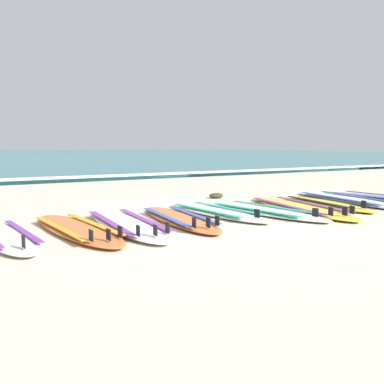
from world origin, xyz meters
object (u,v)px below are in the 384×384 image
(surfboard_8, at_px, (326,203))
(surfboard_5, at_px, (216,212))
(surfboard_4, at_px, (179,218))
(surfboard_6, at_px, (263,211))
(surfboard_2, at_px, (77,229))
(surfboard_1, at_px, (5,236))
(surfboard_7, at_px, (299,207))
(surfboard_10, at_px, (384,199))
(surfboard_9, at_px, (348,200))
(surfboard_3, at_px, (127,224))

(surfboard_8, bearing_deg, surfboard_5, 175.90)
(surfboard_4, xyz_separation_m, surfboard_5, (0.70, 0.20, -0.00))
(surfboard_5, distance_m, surfboard_6, 0.69)
(surfboard_2, height_order, surfboard_5, same)
(surfboard_4, bearing_deg, surfboard_1, -178.89)
(surfboard_8, bearing_deg, surfboard_4, -178.72)
(surfboard_5, bearing_deg, surfboard_6, -20.33)
(surfboard_8, bearing_deg, surfboard_6, -176.07)
(surfboard_2, bearing_deg, surfboard_8, 1.14)
(surfboard_4, bearing_deg, surfboard_7, -1.12)
(surfboard_10, bearing_deg, surfboard_6, -179.69)
(surfboard_5, xyz_separation_m, surfboard_7, (1.33, -0.24, 0.00))
(surfboard_5, bearing_deg, surfboard_10, -3.79)
(surfboard_7, xyz_separation_m, surfboard_9, (1.36, 0.22, -0.00))
(surfboard_1, distance_m, surfboard_4, 2.06)
(surfboard_5, relative_size, surfboard_8, 1.02)
(surfboard_1, relative_size, surfboard_6, 0.86)
(surfboard_1, distance_m, surfboard_7, 4.09)
(surfboard_7, height_order, surfboard_9, same)
(surfboard_7, bearing_deg, surfboard_6, 179.50)
(surfboard_1, bearing_deg, surfboard_2, 1.58)
(surfboard_3, xyz_separation_m, surfboard_7, (2.74, -0.04, -0.00))
(surfboard_3, xyz_separation_m, surfboard_8, (3.43, 0.06, -0.00))
(surfboard_2, distance_m, surfboard_9, 4.72)
(surfboard_5, height_order, surfboard_6, same)
(surfboard_1, height_order, surfboard_5, same)
(surfboard_9, bearing_deg, surfboard_6, -173.91)
(surfboard_1, height_order, surfboard_6, same)
(surfboard_5, height_order, surfboard_8, same)
(surfboard_1, bearing_deg, surfboard_10, 0.20)
(surfboard_6, distance_m, surfboard_10, 2.73)
(surfboard_3, distance_m, surfboard_10, 4.79)
(surfboard_1, bearing_deg, surfboard_4, 1.11)
(surfboard_2, height_order, surfboard_7, same)
(surfboard_6, relative_size, surfboard_10, 0.91)
(surfboard_4, xyz_separation_m, surfboard_6, (1.34, -0.03, -0.00))
(surfboard_7, bearing_deg, surfboard_4, 178.88)
(surfboard_5, bearing_deg, surfboard_9, -0.42)
(surfboard_8, bearing_deg, surfboard_3, -179.06)
(surfboard_5, xyz_separation_m, surfboard_6, (0.64, -0.24, -0.00))
(surfboard_2, xyz_separation_m, surfboard_6, (2.66, -0.01, -0.00))
(surfboard_2, xyz_separation_m, surfboard_5, (2.02, 0.22, -0.00))
(surfboard_4, distance_m, surfboard_5, 0.73)
(surfboard_1, relative_size, surfboard_2, 0.88)
(surfboard_1, xyz_separation_m, surfboard_7, (4.09, 0.00, 0.00))
(surfboard_7, distance_m, surfboard_9, 1.38)
(surfboard_3, bearing_deg, surfboard_9, 2.52)
(surfboard_8, distance_m, surfboard_9, 0.69)
(surfboard_2, distance_m, surfboard_7, 3.35)
(surfboard_7, bearing_deg, surfboard_2, 179.66)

